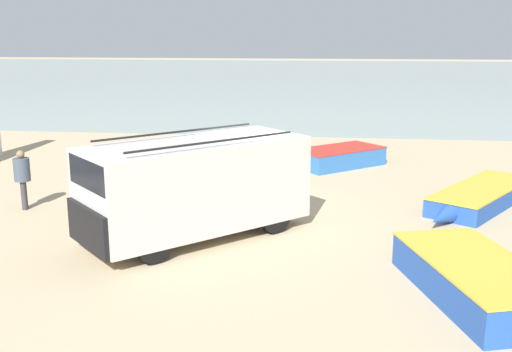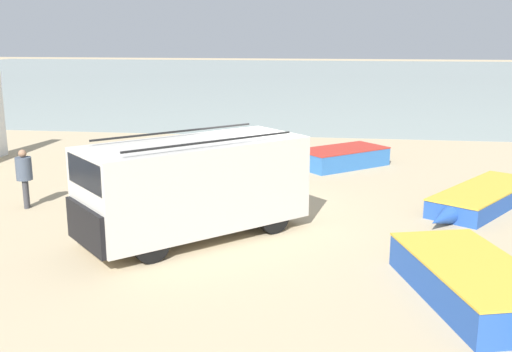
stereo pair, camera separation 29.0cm
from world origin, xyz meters
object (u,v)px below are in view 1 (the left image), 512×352
(fishing_rowboat_0, at_px, (341,157))
(fishing_rowboat_2, at_px, (480,283))
(fishing_rowboat_3, at_px, (480,197))
(fishing_rowboat_4, at_px, (171,171))
(parked_van, at_px, (195,185))
(fisherman_0, at_px, (22,174))

(fishing_rowboat_0, xyz_separation_m, fishing_rowboat_2, (2.27, -10.95, 0.01))
(fishing_rowboat_2, distance_m, fishing_rowboat_3, 6.37)
(fishing_rowboat_4, bearing_deg, parked_van, -80.85)
(fishing_rowboat_2, bearing_deg, fisherman_0, -128.61)
(fishing_rowboat_3, height_order, fisherman_0, fisherman_0)
(parked_van, height_order, fisherman_0, parked_van)
(fishing_rowboat_3, xyz_separation_m, fishing_rowboat_4, (-9.21, 2.00, 0.00))
(fishing_rowboat_2, height_order, fishing_rowboat_3, fishing_rowboat_2)
(fishing_rowboat_0, distance_m, fishing_rowboat_3, 6.01)
(fishing_rowboat_2, bearing_deg, fishing_rowboat_4, -153.07)
(parked_van, bearing_deg, fishing_rowboat_3, 161.39)
(parked_van, xyz_separation_m, fishing_rowboat_3, (7.17, 3.45, -0.98))
(parked_van, bearing_deg, fisherman_0, -62.08)
(fishing_rowboat_3, bearing_deg, fishing_rowboat_0, -108.09)
(fishing_rowboat_2, xyz_separation_m, fishing_rowboat_3, (1.42, 6.21, -0.08))
(fishing_rowboat_2, xyz_separation_m, fisherman_0, (-10.82, 4.39, 0.62))
(fishing_rowboat_3, relative_size, fishing_rowboat_4, 1.20)
(fishing_rowboat_0, xyz_separation_m, fishing_rowboat_3, (3.70, -4.74, -0.07))
(fishing_rowboat_0, distance_m, fisherman_0, 10.79)
(parked_van, distance_m, fisherman_0, 5.34)
(fishing_rowboat_4, bearing_deg, fishing_rowboat_3, -23.65)
(fishing_rowboat_2, height_order, fishing_rowboat_4, fishing_rowboat_2)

